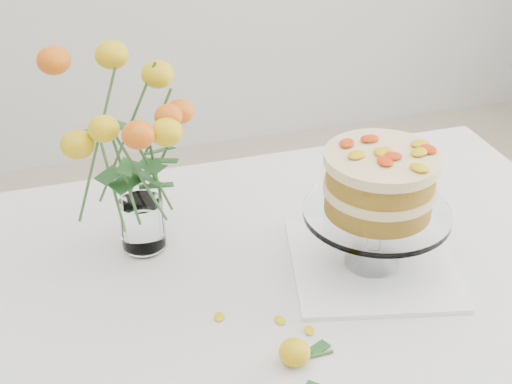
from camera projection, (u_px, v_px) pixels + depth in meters
table at (266, 305)px, 1.41m from camera, size 1.43×0.93×0.76m
napkin at (371, 264)px, 1.39m from camera, size 0.37×0.37×0.01m
cake_stand at (379, 189)px, 1.30m from camera, size 0.28×0.28×0.25m
rose_vase at (134, 133)px, 1.31m from camera, size 0.36×0.36×0.44m
loose_rose_near at (295, 352)px, 1.15m from camera, size 0.10×0.05×0.04m
stray_petal_a at (219, 317)px, 1.26m from camera, size 0.03×0.02×0.00m
stray_petal_b at (280, 320)px, 1.25m from camera, size 0.03×0.02×0.00m
stray_petal_c at (309, 331)px, 1.23m from camera, size 0.03×0.02×0.00m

